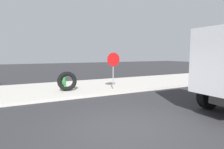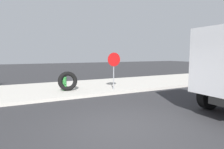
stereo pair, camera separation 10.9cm
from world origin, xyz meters
TOP-DOWN VIEW (x-y plane):
  - ground_plane at (0.00, 0.00)m, footprint 80.00×80.00m
  - sidewalk_curb at (0.00, 6.50)m, footprint 36.00×5.00m
  - fire_hydrant at (-0.32, 5.59)m, footprint 0.27×0.61m
  - loose_tire at (-0.18, 5.43)m, footprint 1.07×0.46m
  - stop_sign at (2.24, 4.68)m, footprint 0.76×0.08m

SIDE VIEW (x-z plane):
  - ground_plane at x=0.00m, z-range 0.00..0.00m
  - sidewalk_curb at x=0.00m, z-range 0.00..0.15m
  - fire_hydrant at x=-0.32m, z-range 0.18..1.00m
  - loose_tire at x=-0.18m, z-range 0.15..1.21m
  - stop_sign at x=2.24m, z-range 0.55..2.61m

